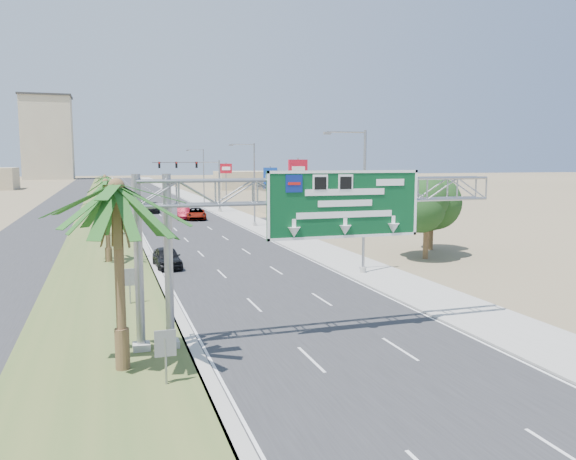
% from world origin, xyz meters
% --- Properties ---
extents(ground, '(600.00, 600.00, 0.00)m').
position_xyz_m(ground, '(0.00, 0.00, 0.00)').
color(ground, '#8C7A59').
rests_on(ground, ground).
extents(road, '(12.00, 300.00, 0.02)m').
position_xyz_m(road, '(0.00, 110.00, 0.01)').
color(road, '#28282B').
rests_on(road, ground).
extents(sidewalk_right, '(4.00, 300.00, 0.10)m').
position_xyz_m(sidewalk_right, '(8.50, 110.00, 0.05)').
color(sidewalk_right, '#9E9B93').
rests_on(sidewalk_right, ground).
extents(median_grass, '(7.00, 300.00, 0.12)m').
position_xyz_m(median_grass, '(-10.00, 110.00, 0.06)').
color(median_grass, '#435C28').
rests_on(median_grass, ground).
extents(opposing_road, '(8.00, 300.00, 0.02)m').
position_xyz_m(opposing_road, '(-17.00, 110.00, 0.01)').
color(opposing_road, '#28282B').
rests_on(opposing_road, ground).
extents(sign_gantry, '(16.75, 1.24, 7.50)m').
position_xyz_m(sign_gantry, '(-1.06, 9.93, 6.06)').
color(sign_gantry, gray).
rests_on(sign_gantry, ground).
extents(palm_near, '(5.70, 5.70, 8.35)m').
position_xyz_m(palm_near, '(-9.20, 8.00, 6.93)').
color(palm_near, brown).
rests_on(palm_near, ground).
extents(palm_row_b, '(3.99, 3.99, 5.95)m').
position_xyz_m(palm_row_b, '(-9.50, 32.00, 4.90)').
color(palm_row_b, brown).
rests_on(palm_row_b, ground).
extents(palm_row_c, '(3.99, 3.99, 6.75)m').
position_xyz_m(palm_row_c, '(-9.50, 48.00, 5.66)').
color(palm_row_c, brown).
rests_on(palm_row_c, ground).
extents(palm_row_d, '(3.99, 3.99, 5.45)m').
position_xyz_m(palm_row_d, '(-9.50, 66.00, 4.42)').
color(palm_row_d, brown).
rests_on(palm_row_d, ground).
extents(palm_row_e, '(3.99, 3.99, 6.15)m').
position_xyz_m(palm_row_e, '(-9.50, 85.00, 5.09)').
color(palm_row_e, brown).
rests_on(palm_row_e, ground).
extents(palm_row_f, '(3.99, 3.99, 5.75)m').
position_xyz_m(palm_row_f, '(-9.50, 110.00, 4.71)').
color(palm_row_f, brown).
rests_on(palm_row_f, ground).
extents(streetlight_near, '(3.27, 0.44, 10.00)m').
position_xyz_m(streetlight_near, '(7.30, 22.00, 4.69)').
color(streetlight_near, gray).
rests_on(streetlight_near, ground).
extents(streetlight_mid, '(3.27, 0.44, 10.00)m').
position_xyz_m(streetlight_mid, '(7.30, 52.00, 4.69)').
color(streetlight_mid, gray).
rests_on(streetlight_mid, ground).
extents(streetlight_far, '(3.27, 0.44, 10.00)m').
position_xyz_m(streetlight_far, '(7.30, 88.00, 4.69)').
color(streetlight_far, gray).
rests_on(streetlight_far, ground).
extents(signal_mast, '(10.28, 0.71, 8.00)m').
position_xyz_m(signal_mast, '(5.17, 71.97, 4.85)').
color(signal_mast, gray).
rests_on(signal_mast, ground).
extents(store_building, '(18.00, 10.00, 4.00)m').
position_xyz_m(store_building, '(22.00, 66.00, 2.00)').
color(store_building, tan).
rests_on(store_building, ground).
extents(oak_near, '(4.50, 4.50, 6.80)m').
position_xyz_m(oak_near, '(15.00, 26.00, 4.53)').
color(oak_near, brown).
rests_on(oak_near, ground).
extents(oak_far, '(3.50, 3.50, 5.60)m').
position_xyz_m(oak_far, '(18.00, 30.00, 3.82)').
color(oak_far, brown).
rests_on(oak_far, ground).
extents(median_signback_a, '(0.75, 0.08, 2.08)m').
position_xyz_m(median_signback_a, '(-7.80, 6.00, 1.45)').
color(median_signback_a, gray).
rests_on(median_signback_a, ground).
extents(median_signback_b, '(0.75, 0.08, 2.08)m').
position_xyz_m(median_signback_b, '(-8.50, 18.00, 1.45)').
color(median_signback_b, gray).
rests_on(median_signback_b, ground).
extents(tower_distant, '(20.00, 16.00, 35.00)m').
position_xyz_m(tower_distant, '(-32.00, 250.00, 17.50)').
color(tower_distant, '#B8A78B').
rests_on(tower_distant, ground).
extents(building_distant_right, '(20.00, 12.00, 5.00)m').
position_xyz_m(building_distant_right, '(30.00, 140.00, 2.50)').
color(building_distant_right, tan).
rests_on(building_distant_right, ground).
extents(car_left_lane, '(2.02, 4.58, 1.53)m').
position_xyz_m(car_left_lane, '(-5.39, 28.57, 0.77)').
color(car_left_lane, black).
rests_on(car_left_lane, ground).
extents(car_mid_lane, '(2.22, 5.01, 1.60)m').
position_xyz_m(car_mid_lane, '(0.46, 63.23, 0.80)').
color(car_mid_lane, maroon).
rests_on(car_mid_lane, ground).
extents(car_right_lane, '(3.14, 5.79, 1.54)m').
position_xyz_m(car_right_lane, '(2.00, 62.22, 0.77)').
color(car_right_lane, gray).
rests_on(car_right_lane, ground).
extents(car_far, '(2.33, 5.25, 1.50)m').
position_xyz_m(car_far, '(-2.81, 74.35, 0.75)').
color(car_far, black).
rests_on(car_far, ground).
extents(pole_sign_red_near, '(2.41, 0.73, 8.26)m').
position_xyz_m(pole_sign_red_near, '(11.52, 47.67, 6.43)').
color(pole_sign_red_near, gray).
rests_on(pole_sign_red_near, ground).
extents(pole_sign_blue, '(1.99, 0.92, 7.15)m').
position_xyz_m(pole_sign_blue, '(13.00, 63.97, 5.20)').
color(pole_sign_blue, gray).
rests_on(pole_sign_blue, ground).
extents(pole_sign_red_far, '(2.18, 0.99, 7.60)m').
position_xyz_m(pole_sign_red_far, '(11.95, 89.69, 5.96)').
color(pole_sign_red_far, gray).
rests_on(pole_sign_red_far, ground).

